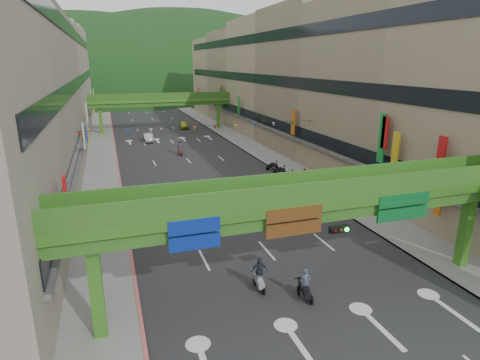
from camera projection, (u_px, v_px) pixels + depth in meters
name	position (u px, v px, depth m)	size (l,w,h in m)	color
road_slab	(176.00, 146.00, 62.71)	(18.00, 140.00, 0.02)	#28282B
sidewalk_left	(102.00, 151.00, 59.39)	(4.00, 140.00, 0.15)	gray
sidewalk_right	(243.00, 142.00, 66.00)	(4.00, 140.00, 0.15)	gray
curb_left	(115.00, 150.00, 59.95)	(0.20, 140.00, 0.18)	#CC5959
curb_right	(232.00, 142.00, 65.42)	(0.20, 140.00, 0.18)	gray
building_row_left	(34.00, 87.00, 54.34)	(12.80, 95.00, 19.00)	#9E937F
building_row_right	(288.00, 82.00, 65.71)	(12.80, 95.00, 19.00)	gray
overpass_near	(333.00, 212.00, 20.89)	(28.00, 12.27, 7.10)	#4C9E2D
overpass_far	(161.00, 102.00, 74.83)	(28.00, 2.20, 7.10)	#4C9E2D
hill_left	(92.00, 95.00, 158.36)	(168.00, 140.00, 112.00)	#1C4419
hill_right	(183.00, 90.00, 188.59)	(208.00, 176.00, 128.00)	#1C4419
bunting_string	(205.00, 128.00, 42.81)	(26.00, 0.36, 0.47)	black
scooter_rider_near	(305.00, 286.00, 22.15)	(0.72, 1.58, 1.86)	black
scooter_rider_mid	(239.00, 190.00, 38.31)	(0.85, 1.59, 1.88)	black
scooter_rider_left	(259.00, 274.00, 23.06)	(1.03, 1.60, 2.04)	gray
scooter_rider_far	(180.00, 147.00, 56.56)	(0.99, 1.60, 2.21)	maroon
parked_scooter_row	(292.00, 178.00, 43.89)	(1.60, 11.58, 1.08)	black
car_silver	(148.00, 138.00, 66.28)	(1.43, 4.10, 1.35)	#B6B6BD
car_yellow	(184.00, 125.00, 79.41)	(1.63, 4.05, 1.38)	#AFBA21
pedestrian_red	(305.00, 177.00, 43.06)	(0.79, 0.62, 1.63)	red
pedestrian_dark	(352.00, 190.00, 39.04)	(0.88, 0.37, 1.50)	#202329
pedestrian_blue	(331.00, 190.00, 38.42)	(0.84, 0.54, 1.79)	#324A5B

